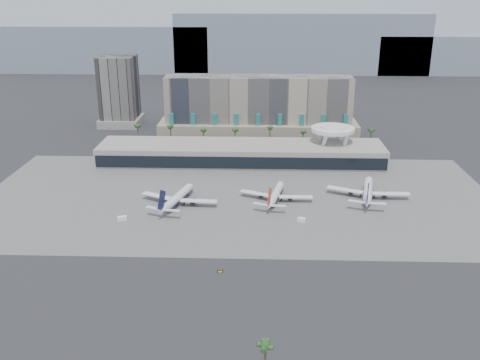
{
  "coord_description": "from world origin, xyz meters",
  "views": [
    {
      "loc": [
        9.88,
        -197.13,
        102.23
      ],
      "look_at": [
        1.73,
        40.0,
        14.82
      ],
      "focal_mm": 40.0,
      "sensor_mm": 36.0,
      "label": 1
    }
  ],
  "objects_px": {
    "airliner_centre": "(276,194)",
    "taxiway_sign": "(220,271)",
    "airliner_left": "(177,198)",
    "service_vehicle_b": "(302,220)",
    "airliner_right": "(368,191)",
    "service_vehicle_a": "(122,218)"
  },
  "relations": [
    {
      "from": "airliner_left",
      "to": "airliner_centre",
      "type": "xyz_separation_m",
      "value": [
        48.3,
        6.65,
        -0.26
      ]
    },
    {
      "from": "service_vehicle_a",
      "to": "airliner_left",
      "type": "bearing_deg",
      "value": 19.08
    },
    {
      "from": "airliner_right",
      "to": "taxiway_sign",
      "type": "xyz_separation_m",
      "value": [
        -69.52,
        -77.17,
        -3.25
      ]
    },
    {
      "from": "airliner_right",
      "to": "taxiway_sign",
      "type": "bearing_deg",
      "value": -119.8
    },
    {
      "from": "airliner_left",
      "to": "airliner_centre",
      "type": "bearing_deg",
      "value": 23.39
    },
    {
      "from": "airliner_right",
      "to": "taxiway_sign",
      "type": "height_order",
      "value": "airliner_right"
    },
    {
      "from": "airliner_right",
      "to": "service_vehicle_b",
      "type": "xyz_separation_m",
      "value": [
        -35.53,
        -30.25,
        -2.82
      ]
    },
    {
      "from": "airliner_centre",
      "to": "taxiway_sign",
      "type": "xyz_separation_m",
      "value": [
        -22.74,
        -71.88,
        -2.82
      ]
    },
    {
      "from": "service_vehicle_a",
      "to": "taxiway_sign",
      "type": "distance_m",
      "value": 66.39
    },
    {
      "from": "taxiway_sign",
      "to": "service_vehicle_a",
      "type": "bearing_deg",
      "value": 126.77
    },
    {
      "from": "taxiway_sign",
      "to": "airliner_right",
      "type": "bearing_deg",
      "value": 38.09
    },
    {
      "from": "airliner_centre",
      "to": "taxiway_sign",
      "type": "relative_size",
      "value": 16.6
    },
    {
      "from": "airliner_right",
      "to": "service_vehicle_a",
      "type": "xyz_separation_m",
      "value": [
        -117.81,
        -31.62,
        -2.76
      ]
    },
    {
      "from": "airliner_left",
      "to": "airliner_right",
      "type": "bearing_deg",
      "value": 22.71
    },
    {
      "from": "airliner_left",
      "to": "service_vehicle_a",
      "type": "xyz_separation_m",
      "value": [
        -22.74,
        -19.68,
        -2.59
      ]
    },
    {
      "from": "service_vehicle_b",
      "to": "airliner_right",
      "type": "bearing_deg",
      "value": 59.18
    },
    {
      "from": "airliner_centre",
      "to": "airliner_right",
      "type": "height_order",
      "value": "airliner_right"
    },
    {
      "from": "service_vehicle_b",
      "to": "airliner_left",
      "type": "bearing_deg",
      "value": -178.32
    },
    {
      "from": "service_vehicle_b",
      "to": "taxiway_sign",
      "type": "distance_m",
      "value": 57.94
    },
    {
      "from": "airliner_left",
      "to": "airliner_centre",
      "type": "distance_m",
      "value": 48.75
    },
    {
      "from": "airliner_right",
      "to": "airliner_left",
      "type": "bearing_deg",
      "value": -160.63
    },
    {
      "from": "airliner_centre",
      "to": "service_vehicle_a",
      "type": "bearing_deg",
      "value": -147.32
    }
  ]
}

